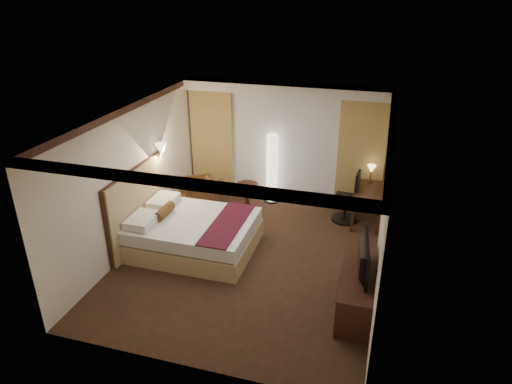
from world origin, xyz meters
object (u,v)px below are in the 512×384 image
(armchair, at_px, (198,192))
(office_chair, at_px, (346,196))
(dresser, at_px, (357,289))
(desk, at_px, (367,206))
(television, at_px, (359,256))
(bed, at_px, (194,234))
(side_table, at_px, (247,195))
(floor_lamp, at_px, (272,169))

(armchair, bearing_deg, office_chair, 60.73)
(office_chair, relative_size, dresser, 0.69)
(desk, distance_m, television, 2.92)
(armchair, relative_size, television, 0.72)
(bed, xyz_separation_m, television, (3.05, -0.86, 0.60))
(office_chair, xyz_separation_m, dresser, (0.49, -2.82, -0.25))
(side_table, xyz_separation_m, desk, (2.64, -0.05, 0.11))
(dresser, distance_m, television, 0.61)
(desk, relative_size, office_chair, 0.99)
(armchair, xyz_separation_m, television, (3.68, -2.55, 0.56))
(side_table, distance_m, desk, 2.64)
(armchair, bearing_deg, side_table, 75.70)
(floor_lamp, bearing_deg, side_table, -141.40)
(armchair, relative_size, office_chair, 0.65)
(armchair, height_order, floor_lamp, floor_lamp)
(desk, bearing_deg, dresser, -89.00)
(desk, relative_size, television, 1.10)
(floor_lamp, bearing_deg, television, -56.46)
(armchair, bearing_deg, bed, -13.61)
(armchair, bearing_deg, television, 21.26)
(office_chair, bearing_deg, bed, -138.79)
(dresser, bearing_deg, desk, 91.00)
(side_table, bearing_deg, desk, -1.08)
(armchair, distance_m, floor_lamp, 1.73)
(armchair, height_order, side_table, armchair)
(floor_lamp, height_order, dresser, floor_lamp)
(floor_lamp, height_order, office_chair, floor_lamp)
(bed, height_order, desk, desk)
(dresser, height_order, television, television)
(floor_lamp, bearing_deg, armchair, -153.56)
(floor_lamp, distance_m, dresser, 4.00)
(bed, height_order, side_table, bed)
(office_chair, bearing_deg, armchair, -171.08)
(armchair, relative_size, side_table, 1.38)
(floor_lamp, height_order, television, floor_lamp)
(floor_lamp, distance_m, television, 3.96)
(television, bearing_deg, bed, 68.41)
(side_table, distance_m, floor_lamp, 0.81)
(office_chair, height_order, dresser, office_chair)
(desk, bearing_deg, side_table, 178.92)
(side_table, height_order, office_chair, office_chair)
(side_table, xyz_separation_m, floor_lamp, (0.47, 0.38, 0.54))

